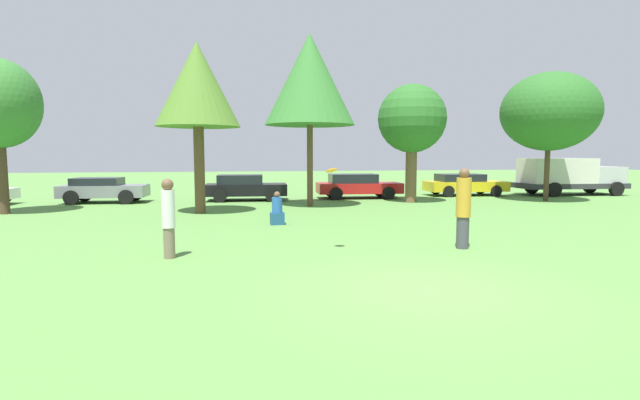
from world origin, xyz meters
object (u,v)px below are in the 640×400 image
object	(u,v)px
bystander_sitting	(277,211)
parked_car_grey	(103,189)
frisbee	(331,170)
parked_car_red	(357,185)
person_catcher	(463,208)
parked_car_yellow	(464,184)
delivery_truck_silver	(568,175)
person_thrower	(168,217)
tree_2	(310,80)
parked_car_black	(245,187)
tree_1	(197,86)
tree_3	(412,120)
tree_4	(550,112)

from	to	relation	value
bystander_sitting	parked_car_grey	xyz separation A→B (m)	(-7.57, 8.70, 0.21)
frisbee	parked_car_red	size ratio (longest dim) A/B	0.06
person_catcher	parked_car_red	size ratio (longest dim) A/B	0.44
bystander_sitting	parked_car_yellow	world-z (taller)	parked_car_yellow
bystander_sitting	delivery_truck_silver	distance (m)	19.65
person_catcher	person_thrower	bearing A→B (deg)	0.00
frisbee	tree_2	size ratio (longest dim) A/B	0.04
parked_car_yellow	tree_2	bearing A→B (deg)	-154.94
person_catcher	frisbee	distance (m)	3.41
frisbee	person_thrower	bearing A→B (deg)	-179.94
tree_2	parked_car_black	distance (m)	6.52
person_thrower	tree_2	size ratio (longest dim) A/B	0.23
tree_1	delivery_truck_silver	xyz separation A→B (m)	(20.40, 4.84, -3.82)
parked_car_grey	person_catcher	bearing A→B (deg)	-46.17
parked_car_red	delivery_truck_silver	world-z (taller)	delivery_truck_silver
frisbee	tree_1	distance (m)	9.53
bystander_sitting	delivery_truck_silver	bearing A→B (deg)	25.63
tree_2	parked_car_yellow	world-z (taller)	tree_2
bystander_sitting	parked_car_black	distance (m)	8.62
parked_car_red	person_catcher	bearing A→B (deg)	-91.28
frisbee	tree_3	xyz separation A→B (m)	(6.31, 10.78, 2.05)
person_thrower	tree_2	xyz separation A→B (m)	(4.89, 10.05, 4.69)
tree_3	parked_car_yellow	xyz separation A→B (m)	(4.46, 3.12, -3.33)
bystander_sitting	tree_4	distance (m)	15.64
person_thrower	tree_1	distance (m)	9.24
parked_car_red	person_thrower	bearing A→B (deg)	-117.83
tree_2	tree_4	bearing A→B (deg)	0.50
parked_car_black	bystander_sitting	bearing A→B (deg)	-81.54
tree_1	tree_4	world-z (taller)	tree_1
person_catcher	parked_car_yellow	bearing A→B (deg)	-116.34
person_thrower	tree_3	world-z (taller)	tree_3
tree_2	parked_car_red	size ratio (longest dim) A/B	1.68
person_catcher	tree_3	world-z (taller)	tree_3
person_thrower	parked_car_yellow	world-z (taller)	person_thrower
tree_4	parked_car_black	xyz separation A→B (m)	(-14.89, 3.08, -3.75)
parked_car_grey	delivery_truck_silver	xyz separation A→B (m)	(25.27, -0.21, 0.51)
tree_3	bystander_sitting	bearing A→B (deg)	-139.33
tree_1	delivery_truck_silver	distance (m)	21.31
tree_3	parked_car_grey	world-z (taller)	tree_3
tree_4	bystander_sitting	bearing A→B (deg)	-158.68
tree_1	person_thrower	bearing A→B (deg)	-91.13
parked_car_grey	tree_4	bearing A→B (deg)	-5.31
person_thrower	frisbee	distance (m)	3.83
tree_2	parked_car_grey	bearing A→B (deg)	160.96
parked_car_grey	bystander_sitting	bearing A→B (deg)	-45.88
person_thrower	tree_2	bearing A→B (deg)	65.72
frisbee	bystander_sitting	size ratio (longest dim) A/B	0.25
person_catcher	bystander_sitting	distance (m)	6.38
parked_car_red	delivery_truck_silver	size ratio (longest dim) A/B	0.73
person_catcher	parked_car_yellow	xyz separation A→B (m)	(7.50, 14.11, -0.35)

